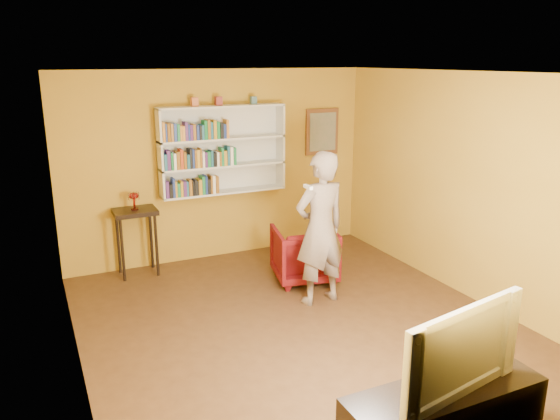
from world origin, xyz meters
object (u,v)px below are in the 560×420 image
object	(u,v)px
bookshelf	(221,150)
ruby_lustre	(134,197)
console_table	(136,221)
armchair	(304,254)
television	(450,346)
person	(320,229)

from	to	relation	value
bookshelf	ruby_lustre	xyz separation A→B (m)	(-1.29, -0.16, -0.52)
console_table	armchair	bearing A→B (deg)	-30.27
ruby_lustre	television	size ratio (longest dim) A/B	0.20
television	console_table	bearing A→B (deg)	95.91
ruby_lustre	television	distance (m)	4.69
bookshelf	person	distance (m)	2.13
person	bookshelf	bearing A→B (deg)	-81.20
console_table	armchair	size ratio (longest dim) A/B	1.15
ruby_lustre	person	distance (m)	2.55
bookshelf	television	bearing A→B (deg)	-89.53
ruby_lustre	television	world-z (taller)	television
ruby_lustre	armchair	distance (m)	2.36
bookshelf	person	size ratio (longest dim) A/B	0.98
ruby_lustre	person	size ratio (longest dim) A/B	0.13
bookshelf	armchair	xyz separation A→B (m)	(0.66, -1.29, -1.23)
console_table	person	size ratio (longest dim) A/B	0.50
console_table	armchair	distance (m)	2.28
console_table	person	bearing A→B (deg)	-45.04
ruby_lustre	armchair	world-z (taller)	ruby_lustre
armchair	television	world-z (taller)	television
person	television	world-z (taller)	person
bookshelf	armchair	world-z (taller)	bookshelf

